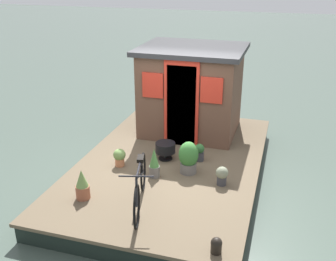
{
  "coord_description": "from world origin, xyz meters",
  "views": [
    {
      "loc": [
        -6.7,
        -1.97,
        3.91
      ],
      "look_at": [
        -0.2,
        0.0,
        1.07
      ],
      "focal_mm": 42.9,
      "sensor_mm": 36.0,
      "label": 1
    }
  ],
  "objects_px": {
    "potted_plant_basil": "(188,157)",
    "potted_plant_sage": "(154,163)",
    "potted_plant_succulent": "(120,157)",
    "charcoal_grill": "(165,148)",
    "houseboat_cabin": "(191,90)",
    "bicycle": "(140,186)",
    "mooring_bollard": "(216,245)",
    "potted_plant_lavender": "(222,175)",
    "potted_plant_mint": "(199,152)",
    "potted_plant_thyme": "(82,185)"
  },
  "relations": [
    {
      "from": "charcoal_grill",
      "to": "mooring_bollard",
      "type": "bearing_deg",
      "value": -149.14
    },
    {
      "from": "potted_plant_lavender",
      "to": "potted_plant_mint",
      "type": "bearing_deg",
      "value": 36.16
    },
    {
      "from": "bicycle",
      "to": "houseboat_cabin",
      "type": "bearing_deg",
      "value": -0.05
    },
    {
      "from": "potted_plant_succulent",
      "to": "potted_plant_thyme",
      "type": "bearing_deg",
      "value": 174.41
    },
    {
      "from": "potted_plant_sage",
      "to": "potted_plant_thyme",
      "type": "relative_size",
      "value": 1.07
    },
    {
      "from": "potted_plant_basil",
      "to": "potted_plant_lavender",
      "type": "xyz_separation_m",
      "value": [
        -0.26,
        -0.66,
        -0.12
      ]
    },
    {
      "from": "houseboat_cabin",
      "to": "potted_plant_mint",
      "type": "distance_m",
      "value": 1.72
    },
    {
      "from": "potted_plant_basil",
      "to": "potted_plant_succulent",
      "type": "distance_m",
      "value": 1.31
    },
    {
      "from": "potted_plant_basil",
      "to": "mooring_bollard",
      "type": "bearing_deg",
      "value": -156.24
    },
    {
      "from": "bicycle",
      "to": "potted_plant_succulent",
      "type": "xyz_separation_m",
      "value": [
        1.17,
        0.85,
        -0.18
      ]
    },
    {
      "from": "potted_plant_mint",
      "to": "potted_plant_thyme",
      "type": "relative_size",
      "value": 0.67
    },
    {
      "from": "potted_plant_mint",
      "to": "potted_plant_thyme",
      "type": "xyz_separation_m",
      "value": [
        -1.88,
        1.5,
        0.07
      ]
    },
    {
      "from": "bicycle",
      "to": "charcoal_grill",
      "type": "xyz_separation_m",
      "value": [
        1.69,
        0.12,
        -0.14
      ]
    },
    {
      "from": "potted_plant_lavender",
      "to": "potted_plant_succulent",
      "type": "relative_size",
      "value": 0.98
    },
    {
      "from": "potted_plant_basil",
      "to": "potted_plant_lavender",
      "type": "distance_m",
      "value": 0.72
    },
    {
      "from": "houseboat_cabin",
      "to": "bicycle",
      "type": "relative_size",
      "value": 1.36
    },
    {
      "from": "potted_plant_succulent",
      "to": "charcoal_grill",
      "type": "height_order",
      "value": "same"
    },
    {
      "from": "charcoal_grill",
      "to": "potted_plant_mint",
      "type": "bearing_deg",
      "value": -78.86
    },
    {
      "from": "bicycle",
      "to": "mooring_bollard",
      "type": "bearing_deg",
      "value": -119.01
    },
    {
      "from": "houseboat_cabin",
      "to": "potted_plant_basil",
      "type": "relative_size",
      "value": 3.68
    },
    {
      "from": "bicycle",
      "to": "potted_plant_basil",
      "type": "height_order",
      "value": "bicycle"
    },
    {
      "from": "potted_plant_lavender",
      "to": "mooring_bollard",
      "type": "relative_size",
      "value": 1.46
    },
    {
      "from": "potted_plant_basil",
      "to": "potted_plant_lavender",
      "type": "bearing_deg",
      "value": -111.23
    },
    {
      "from": "houseboat_cabin",
      "to": "charcoal_grill",
      "type": "distance_m",
      "value": 1.73
    },
    {
      "from": "houseboat_cabin",
      "to": "mooring_bollard",
      "type": "height_order",
      "value": "houseboat_cabin"
    },
    {
      "from": "potted_plant_succulent",
      "to": "charcoal_grill",
      "type": "xyz_separation_m",
      "value": [
        0.53,
        -0.74,
        0.04
      ]
    },
    {
      "from": "potted_plant_succulent",
      "to": "mooring_bollard",
      "type": "xyz_separation_m",
      "value": [
        -1.91,
        -2.19,
        -0.07
      ]
    },
    {
      "from": "potted_plant_basil",
      "to": "houseboat_cabin",
      "type": "bearing_deg",
      "value": 12.72
    },
    {
      "from": "potted_plant_succulent",
      "to": "charcoal_grill",
      "type": "distance_m",
      "value": 0.91
    },
    {
      "from": "potted_plant_sage",
      "to": "mooring_bollard",
      "type": "relative_size",
      "value": 2.39
    },
    {
      "from": "potted_plant_lavender",
      "to": "charcoal_grill",
      "type": "relative_size",
      "value": 0.86
    },
    {
      "from": "houseboat_cabin",
      "to": "potted_plant_succulent",
      "type": "xyz_separation_m",
      "value": [
        -2.09,
        0.86,
        -0.78
      ]
    },
    {
      "from": "houseboat_cabin",
      "to": "potted_plant_lavender",
      "type": "relative_size",
      "value": 6.64
    },
    {
      "from": "potted_plant_lavender",
      "to": "potted_plant_thyme",
      "type": "bearing_deg",
      "value": 117.68
    },
    {
      "from": "potted_plant_succulent",
      "to": "mooring_bollard",
      "type": "distance_m",
      "value": 2.91
    },
    {
      "from": "houseboat_cabin",
      "to": "charcoal_grill",
      "type": "bearing_deg",
      "value": 175.66
    },
    {
      "from": "potted_plant_basil",
      "to": "mooring_bollard",
      "type": "distance_m",
      "value": 2.23
    },
    {
      "from": "potted_plant_mint",
      "to": "mooring_bollard",
      "type": "distance_m",
      "value": 2.69
    },
    {
      "from": "potted_plant_mint",
      "to": "potted_plant_thyme",
      "type": "height_order",
      "value": "potted_plant_thyme"
    },
    {
      "from": "potted_plant_basil",
      "to": "potted_plant_sage",
      "type": "distance_m",
      "value": 0.63
    },
    {
      "from": "bicycle",
      "to": "charcoal_grill",
      "type": "bearing_deg",
      "value": 3.91
    },
    {
      "from": "potted_plant_lavender",
      "to": "mooring_bollard",
      "type": "height_order",
      "value": "potted_plant_lavender"
    },
    {
      "from": "houseboat_cabin",
      "to": "charcoal_grill",
      "type": "xyz_separation_m",
      "value": [
        -1.56,
        0.12,
        -0.73
      ]
    },
    {
      "from": "potted_plant_mint",
      "to": "mooring_bollard",
      "type": "xyz_separation_m",
      "value": [
        -2.56,
        -0.81,
        -0.06
      ]
    },
    {
      "from": "potted_plant_thyme",
      "to": "houseboat_cabin",
      "type": "bearing_deg",
      "value": -16.43
    },
    {
      "from": "potted_plant_lavender",
      "to": "potted_plant_succulent",
      "type": "height_order",
      "value": "potted_plant_succulent"
    },
    {
      "from": "potted_plant_lavender",
      "to": "potted_plant_basil",
      "type": "bearing_deg",
      "value": 68.77
    },
    {
      "from": "houseboat_cabin",
      "to": "potted_plant_thyme",
      "type": "height_order",
      "value": "houseboat_cabin"
    },
    {
      "from": "potted_plant_basil",
      "to": "potted_plant_sage",
      "type": "height_order",
      "value": "potted_plant_basil"
    },
    {
      "from": "potted_plant_basil",
      "to": "potted_plant_mint",
      "type": "xyz_separation_m",
      "value": [
        0.53,
        -0.08,
        -0.13
      ]
    }
  ]
}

